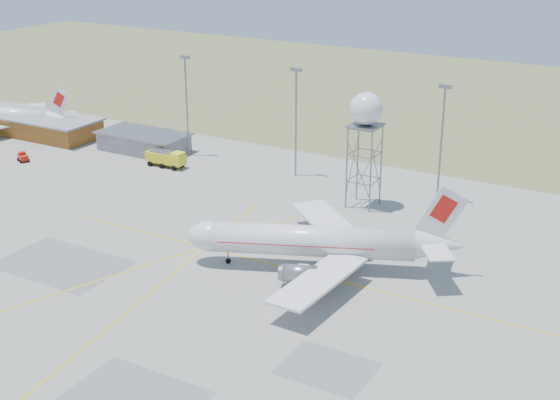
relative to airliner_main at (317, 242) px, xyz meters
The scene contains 12 objects.
ground 34.53m from the airliner_main, 110.76° to the right, with size 400.00×400.00×0.00m, color #9E9F99.
grass_strip 108.69m from the airliner_main, 96.42° to the left, with size 400.00×120.00×0.03m, color #5C693A.
building_orange 92.17m from the airliner_main, 161.05° to the left, with size 33.00×12.00×4.30m.
building_grey 65.50m from the airliner_main, 150.81° to the left, with size 19.00×10.00×3.90m.
mast_a 58.65m from the airliner_main, 144.26° to the left, with size 2.20×0.50×20.50m.
mast_b 41.31m from the airliner_main, 123.14° to the left, with size 2.20×0.50×20.50m.
mast_c 35.36m from the airliner_main, 80.22° to the left, with size 2.20×0.50×20.50m.
airliner_main is the anchor object (origin of this frame).
airliner_far 98.40m from the airliner_main, 162.97° to the left, with size 32.48×31.12×11.09m.
radar_tower 26.96m from the airliner_main, 99.91° to the left, with size 5.44×5.44×19.70m.
fire_truck 53.26m from the airliner_main, 150.92° to the left, with size 8.19×3.39×3.26m.
baggage_tug 74.98m from the airliner_main, 169.12° to the left, with size 2.86×2.71×1.88m.
Camera 1 is at (57.50, -56.80, 48.10)m, focal length 50.00 mm.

